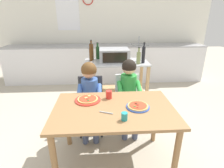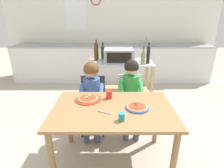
{
  "view_description": "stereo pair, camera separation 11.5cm",
  "coord_description": "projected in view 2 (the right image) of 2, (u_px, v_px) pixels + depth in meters",
  "views": [
    {
      "loc": [
        -0.12,
        -1.62,
        1.64
      ],
      "look_at": [
        0.0,
        0.3,
        0.87
      ],
      "focal_mm": 28.45,
      "sensor_mm": 36.0,
      "label": 1
    },
    {
      "loc": [
        -0.01,
        -1.63,
        1.64
      ],
      "look_at": [
        0.0,
        0.3,
        0.87
      ],
      "focal_mm": 28.45,
      "sensor_mm": 36.0,
      "label": 2
    }
  ],
  "objects": [
    {
      "name": "child_in_green_shirt",
      "position": [
        130.0,
        89.0,
        2.42
      ],
      "size": [
        0.32,
        0.42,
        1.06
      ],
      "color": "#424C6B",
      "rests_on": "ground"
    },
    {
      "name": "drinking_cup_teal",
      "position": [
        121.0,
        117.0,
        1.62
      ],
      "size": [
        0.06,
        0.06,
        0.08
      ],
      "primitive_type": "cylinder",
      "color": "teal",
      "rests_on": "dining_table"
    },
    {
      "name": "bottle_tall_green_wine",
      "position": [
        148.0,
        54.0,
        3.15
      ],
      "size": [
        0.06,
        0.06,
        0.3
      ],
      "color": "#ADB7B2",
      "rests_on": "kitchen_island_cart"
    },
    {
      "name": "dining_chair_right",
      "position": [
        129.0,
        99.0,
        2.6
      ],
      "size": [
        0.36,
        0.36,
        0.81
      ],
      "color": "silver",
      "rests_on": "ground"
    },
    {
      "name": "dining_chair_left",
      "position": [
        92.0,
        100.0,
        2.55
      ],
      "size": [
        0.36,
        0.36,
        0.81
      ],
      "color": "#333338",
      "rests_on": "ground"
    },
    {
      "name": "drinking_cup_red",
      "position": [
        109.0,
        95.0,
        2.05
      ],
      "size": [
        0.07,
        0.07,
        0.09
      ],
      "primitive_type": "cylinder",
      "color": "red",
      "rests_on": "dining_table"
    },
    {
      "name": "bottle_brown_beer",
      "position": [
        96.0,
        51.0,
        3.2
      ],
      "size": [
        0.08,
        0.08,
        0.36
      ],
      "color": "#4C2D14",
      "rests_on": "kitchen_island_cart"
    },
    {
      "name": "toaster_oven",
      "position": [
        118.0,
        55.0,
        3.08
      ],
      "size": [
        0.51,
        0.4,
        0.22
      ],
      "color": "#999BA0",
      "rests_on": "kitchen_island_cart"
    },
    {
      "name": "back_wall_tiled",
      "position": [
        111.0,
        26.0,
        4.64
      ],
      "size": [
        5.47,
        0.14,
        2.7
      ],
      "color": "white",
      "rests_on": "ground"
    },
    {
      "name": "bottle_clear_vinegar",
      "position": [
        142.0,
        58.0,
        2.92
      ],
      "size": [
        0.07,
        0.07,
        0.28
      ],
      "color": "olive",
      "rests_on": "kitchen_island_cart"
    },
    {
      "name": "kitchen_counter",
      "position": [
        112.0,
        63.0,
        4.59
      ],
      "size": [
        4.93,
        0.6,
        1.11
      ],
      "color": "silver",
      "rests_on": "ground"
    },
    {
      "name": "ground_plane",
      "position": [
        112.0,
        108.0,
        3.3
      ],
      "size": [
        12.76,
        12.76,
        0.0
      ],
      "primitive_type": "plane",
      "color": "#B7AD99"
    },
    {
      "name": "bottle_slim_sauce",
      "position": [
        102.0,
        52.0,
        3.28
      ],
      "size": [
        0.07,
        0.07,
        0.3
      ],
      "color": "#1E4723",
      "rests_on": "kitchen_island_cart"
    },
    {
      "name": "serving_spoon",
      "position": [
        104.0,
        112.0,
        1.75
      ],
      "size": [
        0.13,
        0.06,
        0.01
      ],
      "primitive_type": "cylinder",
      "rotation": [
        0.0,
        1.57,
        2.76
      ],
      "color": "#B7BABF",
      "rests_on": "dining_table"
    },
    {
      "name": "pizza_plate_blue_rimmed",
      "position": [
        136.0,
        107.0,
        1.84
      ],
      "size": [
        0.25,
        0.25,
        0.03
      ],
      "color": "#3356B7",
      "rests_on": "dining_table"
    },
    {
      "name": "bottle_dark_olive_oil",
      "position": [
        147.0,
        55.0,
        2.96
      ],
      "size": [
        0.06,
        0.06,
        0.35
      ],
      "color": "black",
      "rests_on": "kitchen_island_cart"
    },
    {
      "name": "dining_table",
      "position": [
        112.0,
        116.0,
        1.89
      ],
      "size": [
        1.26,
        0.81,
        0.72
      ],
      "color": "olive",
      "rests_on": "ground"
    },
    {
      "name": "kitchen_island_cart",
      "position": [
        120.0,
        77.0,
        3.22
      ],
      "size": [
        1.12,
        0.57,
        0.86
      ],
      "color": "#B7BABF",
      "rests_on": "ground"
    },
    {
      "name": "bottle_squat_spirits",
      "position": [
        95.0,
        54.0,
        3.12
      ],
      "size": [
        0.05,
        0.05,
        0.31
      ],
      "color": "#4C2D14",
      "rests_on": "kitchen_island_cart"
    },
    {
      "name": "child_in_blue_striped_shirt",
      "position": [
        91.0,
        90.0,
        2.37
      ],
      "size": [
        0.32,
        0.42,
        1.04
      ],
      "color": "#424C6B",
      "rests_on": "ground"
    },
    {
      "name": "pizza_plate_red_rimmed",
      "position": [
        87.0,
        99.0,
        2.02
      ],
      "size": [
        0.29,
        0.29,
        0.03
      ],
      "color": "red",
      "rests_on": "dining_table"
    }
  ]
}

